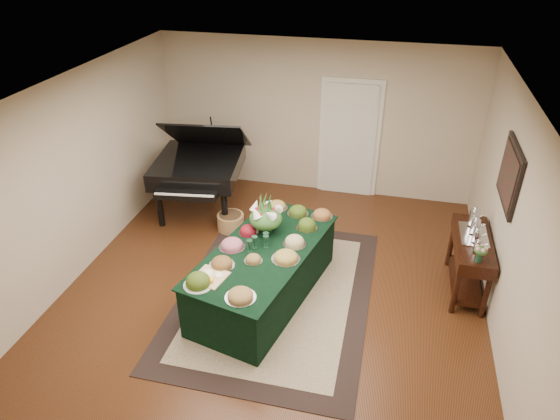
% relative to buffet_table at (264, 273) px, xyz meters
% --- Properties ---
extents(ground, '(6.00, 6.00, 0.00)m').
position_rel_buffet_table_xyz_m(ground, '(0.09, 0.21, -0.38)').
color(ground, black).
rests_on(ground, ground).
extents(area_rug, '(2.47, 3.46, 0.01)m').
position_rel_buffet_table_xyz_m(area_rug, '(0.14, 0.06, -0.38)').
color(area_rug, black).
rests_on(area_rug, ground).
extents(kitchen_doorway, '(1.05, 0.07, 2.10)m').
position_rel_buffet_table_xyz_m(kitchen_doorway, '(0.69, 3.18, 0.64)').
color(kitchen_doorway, silver).
rests_on(kitchen_doorway, ground).
extents(buffet_table, '(1.61, 2.53, 0.76)m').
position_rel_buffet_table_xyz_m(buffet_table, '(0.00, 0.00, 0.00)').
color(buffet_table, black).
rests_on(buffet_table, ground).
extents(food_platters, '(1.44, 2.33, 0.12)m').
position_rel_buffet_table_xyz_m(food_platters, '(-0.00, 0.05, 0.42)').
color(food_platters, silver).
rests_on(food_platters, buffet_table).
extents(cutting_board, '(0.43, 0.43, 0.10)m').
position_rel_buffet_table_xyz_m(cutting_board, '(-0.45, -0.69, 0.41)').
color(cutting_board, tan).
rests_on(cutting_board, buffet_table).
extents(green_goblets, '(0.25, 0.28, 0.18)m').
position_rel_buffet_table_xyz_m(green_goblets, '(-0.06, 0.01, 0.47)').
color(green_goblets, '#13301F').
rests_on(green_goblets, buffet_table).
extents(floral_centerpiece, '(0.45, 0.45, 0.45)m').
position_rel_buffet_table_xyz_m(floral_centerpiece, '(-0.07, 0.39, 0.64)').
color(floral_centerpiece, '#13301F').
rests_on(floral_centerpiece, buffet_table).
extents(grand_piano, '(1.60, 1.79, 1.68)m').
position_rel_buffet_table_xyz_m(grand_piano, '(-1.63, 1.95, 0.45)').
color(grand_piano, black).
rests_on(grand_piano, ground).
extents(wicker_basket, '(0.43, 0.43, 0.27)m').
position_rel_buffet_table_xyz_m(wicker_basket, '(-0.96, 1.47, -0.25)').
color(wicker_basket, olive).
rests_on(wicker_basket, ground).
extents(mahogany_sideboard, '(0.45, 1.23, 0.81)m').
position_rel_buffet_table_xyz_m(mahogany_sideboard, '(2.59, 0.77, 0.24)').
color(mahogany_sideboard, black).
rests_on(mahogany_sideboard, ground).
extents(tea_service, '(0.34, 0.74, 0.30)m').
position_rel_buffet_table_xyz_m(tea_service, '(2.59, 0.83, 0.54)').
color(tea_service, silver).
rests_on(tea_service, mahogany_sideboard).
extents(pink_bouquet, '(0.18, 0.18, 0.23)m').
position_rel_buffet_table_xyz_m(pink_bouquet, '(2.59, 0.27, 0.58)').
color(pink_bouquet, '#13301F').
rests_on(pink_bouquet, mahogany_sideboard).
extents(wall_painting, '(0.05, 0.95, 0.75)m').
position_rel_buffet_table_xyz_m(wall_painting, '(2.81, 0.77, 1.37)').
color(wall_painting, black).
rests_on(wall_painting, ground).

